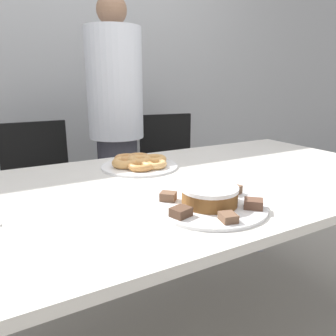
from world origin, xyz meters
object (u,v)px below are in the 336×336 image
Objects in this scene: office_chair_right at (172,180)px; frosted_cake at (210,195)px; person_standing at (117,129)px; plate_cake at (209,206)px; plate_donuts at (140,166)px; office_chair_left at (43,202)px.

frosted_cake is at bearing -106.30° from office_chair_right.
frosted_cake is (-0.14, -1.13, -0.04)m from person_standing.
plate_donuts is (0.01, 0.53, 0.00)m from plate_cake.
plate_cake is at bearing -106.30° from office_chair_right.
office_chair_right is 1.42m from plate_cake.
person_standing is at bearing 83.18° from frosted_cake.
frosted_cake is at bearing 0.00° from plate_cake.
plate_cake is (-0.14, -1.13, -0.08)m from person_standing.
office_chair_right reaches higher than plate_donuts.
office_chair_right is at bearing 64.42° from plate_cake.
plate_cake is 0.03m from frosted_cake.
plate_cake is (-0.59, -1.24, 0.34)m from office_chair_right.
frosted_cake is at bearing -91.27° from plate_donuts.
office_chair_right is (0.46, 0.11, -0.42)m from person_standing.
person_standing is 4.76× the size of plate_donuts.
frosted_cake is (-0.01, -0.53, 0.03)m from plate_donuts.
person_standing is 0.62m from plate_donuts.
office_chair_right is at bearing -0.29° from office_chair_left.
office_chair_right is 2.65× the size of plate_donuts.
plate_cake is at bearing 0.00° from frosted_cake.
plate_donuts is at bearing 88.73° from plate_cake.
person_standing is at bearing -13.76° from office_chair_left.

